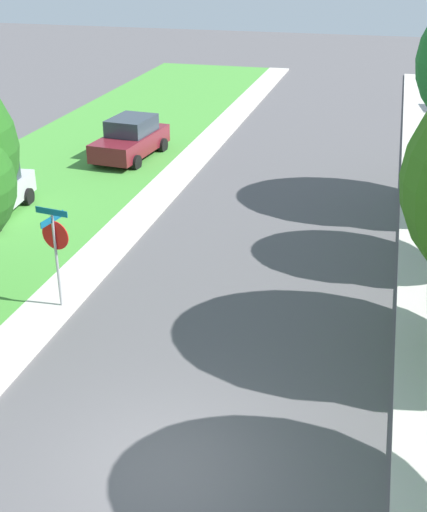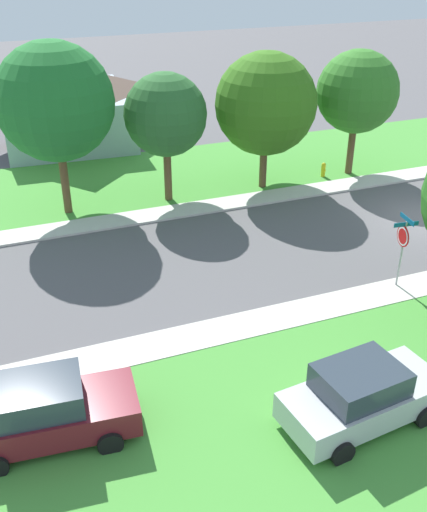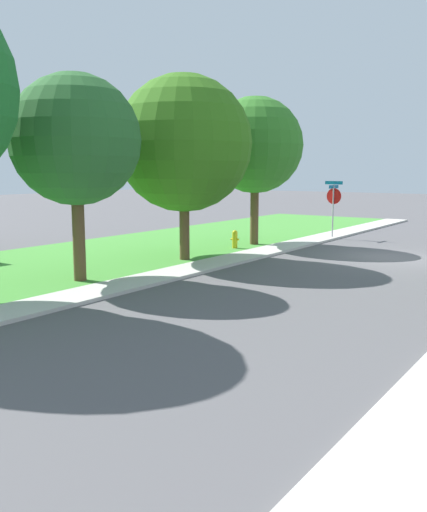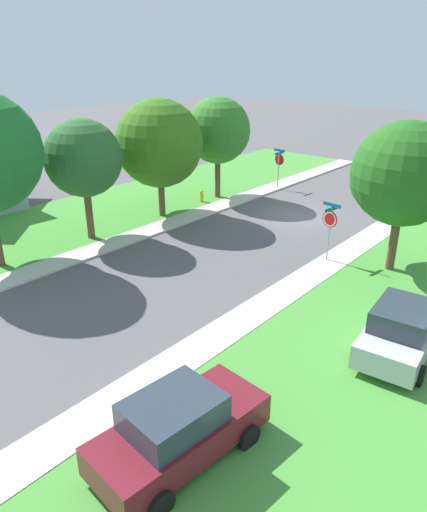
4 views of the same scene
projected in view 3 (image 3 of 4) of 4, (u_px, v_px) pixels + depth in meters
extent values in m
plane|color=#565456|center=(394.00, 258.00, 21.42)|extent=(120.00, 120.00, 0.00)
cube|color=beige|center=(62.00, 300.00, 14.27)|extent=(1.40, 56.00, 0.10)
cylinder|color=#9E9EA3|center=(333.00, 212.00, 27.17)|extent=(0.07, 0.07, 2.60)
cylinder|color=red|center=(334.00, 196.00, 27.09)|extent=(0.76, 0.10, 0.76)
cylinder|color=white|center=(334.00, 196.00, 27.10)|extent=(0.67, 0.07, 0.67)
cylinder|color=red|center=(334.00, 196.00, 27.11)|extent=(0.55, 0.05, 0.55)
cube|color=#0F5B84|center=(334.00, 183.00, 26.96)|extent=(0.92, 0.10, 0.16)
cube|color=#0F5B84|center=(334.00, 187.00, 26.98)|extent=(0.10, 0.92, 0.16)
cylinder|color=brown|center=(254.00, 213.00, 24.53)|extent=(0.36, 0.36, 2.91)
sphere|color=#327525|center=(255.00, 145.00, 24.10)|extent=(4.09, 4.09, 4.09)
sphere|color=#327525|center=(244.00, 158.00, 25.19)|extent=(2.87, 2.87, 2.87)
cylinder|color=brown|center=(79.00, 235.00, 16.45)|extent=(0.36, 0.36, 2.84)
sphere|color=#285F2A|center=(75.00, 140.00, 16.04)|extent=(3.74, 3.74, 3.74)
sphere|color=#285F2A|center=(71.00, 157.00, 17.03)|extent=(2.62, 2.62, 2.62)
cylinder|color=brown|center=(184.00, 227.00, 20.38)|extent=(0.36, 0.36, 2.53)
sphere|color=#346C19|center=(184.00, 143.00, 19.93)|extent=(4.83, 4.83, 4.83)
sphere|color=#346C19|center=(173.00, 161.00, 21.22)|extent=(3.38, 3.38, 3.38)
cylinder|color=gold|center=(235.00, 242.00, 23.45)|extent=(0.22, 0.22, 0.70)
sphere|color=gold|center=(235.00, 233.00, 23.40)|extent=(0.22, 0.22, 0.22)
cylinder|color=gold|center=(238.00, 239.00, 23.36)|extent=(0.10, 0.08, 0.08)
cylinder|color=gold|center=(232.00, 239.00, 23.52)|extent=(0.10, 0.08, 0.08)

